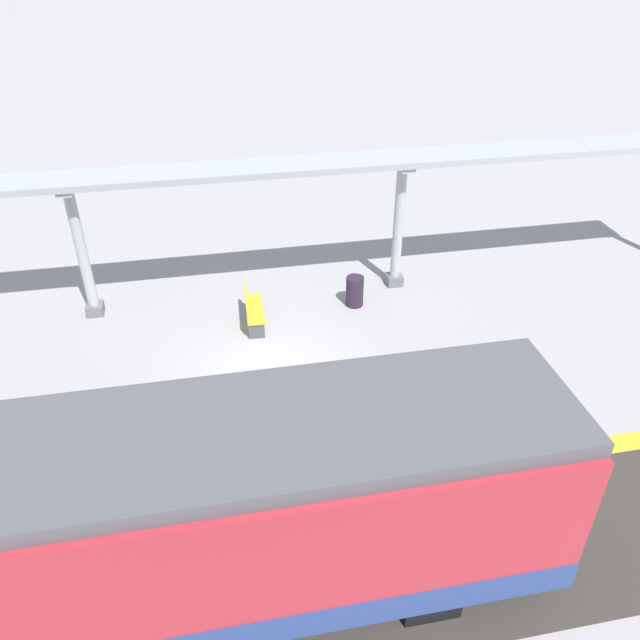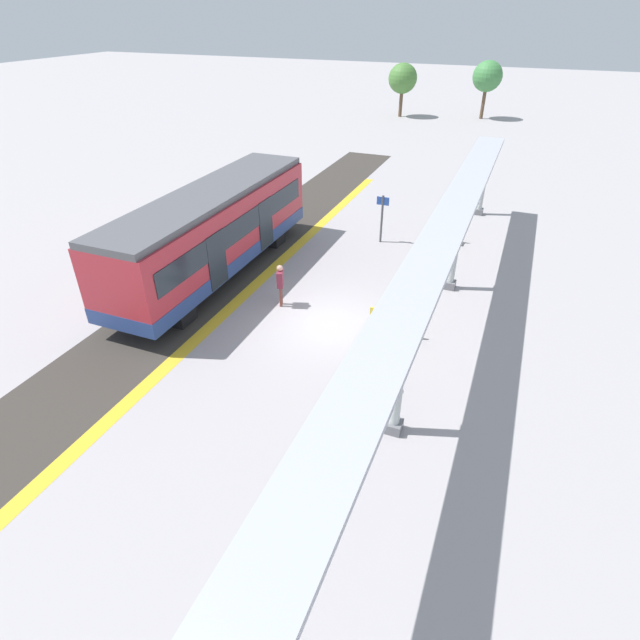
{
  "view_description": "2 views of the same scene",
  "coord_description": "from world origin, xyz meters",
  "px_view_note": "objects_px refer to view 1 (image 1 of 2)",
  "views": [
    {
      "loc": [
        -11.63,
        0.98,
        9.16
      ],
      "look_at": [
        -0.65,
        -1.15,
        1.78
      ],
      "focal_mm": 35.21,
      "sensor_mm": 36.0,
      "label": 1
    },
    {
      "loc": [
        5.29,
        -13.72,
        9.42
      ],
      "look_at": [
        0.93,
        -2.97,
        2.11
      ],
      "focal_mm": 28.35,
      "sensor_mm": 36.0,
      "label": 2
    }
  ],
  "objects_px": {
    "train_near_carriage": "(179,523)",
    "trash_bin": "(355,291)",
    "canopy_pillar_third": "(82,252)",
    "canopy_pillar_second": "(398,226)",
    "passenger_waiting_near_edge": "(249,399)",
    "bench_near_end": "(252,309)"
  },
  "relations": [
    {
      "from": "train_near_carriage",
      "to": "trash_bin",
      "type": "bearing_deg",
      "value": -29.59
    },
    {
      "from": "train_near_carriage",
      "to": "canopy_pillar_third",
      "type": "distance_m",
      "value": 9.26
    },
    {
      "from": "canopy_pillar_third",
      "to": "canopy_pillar_second",
      "type": "bearing_deg",
      "value": -90.0
    },
    {
      "from": "train_near_carriage",
      "to": "trash_bin",
      "type": "relative_size",
      "value": 13.21
    },
    {
      "from": "canopy_pillar_second",
      "to": "trash_bin",
      "type": "distance_m",
      "value": 2.18
    },
    {
      "from": "train_near_carriage",
      "to": "passenger_waiting_near_edge",
      "type": "height_order",
      "value": "train_near_carriage"
    },
    {
      "from": "canopy_pillar_third",
      "to": "passenger_waiting_near_edge",
      "type": "height_order",
      "value": "canopy_pillar_third"
    },
    {
      "from": "canopy_pillar_third",
      "to": "bench_near_end",
      "type": "xyz_separation_m",
      "value": [
        -1.27,
        -4.1,
        -1.41
      ]
    },
    {
      "from": "canopy_pillar_second",
      "to": "passenger_waiting_near_edge",
      "type": "relative_size",
      "value": 2.26
    },
    {
      "from": "train_near_carriage",
      "to": "canopy_pillar_third",
      "type": "bearing_deg",
      "value": 14.75
    },
    {
      "from": "bench_near_end",
      "to": "passenger_waiting_near_edge",
      "type": "distance_m",
      "value": 4.28
    },
    {
      "from": "canopy_pillar_third",
      "to": "trash_bin",
      "type": "distance_m",
      "value": 7.14
    },
    {
      "from": "bench_near_end",
      "to": "trash_bin",
      "type": "distance_m",
      "value": 2.87
    },
    {
      "from": "canopy_pillar_third",
      "to": "bench_near_end",
      "type": "height_order",
      "value": "canopy_pillar_third"
    },
    {
      "from": "canopy_pillar_third",
      "to": "bench_near_end",
      "type": "distance_m",
      "value": 4.52
    },
    {
      "from": "canopy_pillar_second",
      "to": "canopy_pillar_third",
      "type": "bearing_deg",
      "value": 90.0
    },
    {
      "from": "trash_bin",
      "to": "passenger_waiting_near_edge",
      "type": "xyz_separation_m",
      "value": [
        -4.61,
        3.3,
        0.58
      ]
    },
    {
      "from": "canopy_pillar_second",
      "to": "train_near_carriage",
      "type": "bearing_deg",
      "value": 146.23
    },
    {
      "from": "canopy_pillar_second",
      "to": "canopy_pillar_third",
      "type": "relative_size",
      "value": 1.0
    },
    {
      "from": "canopy_pillar_second",
      "to": "trash_bin",
      "type": "height_order",
      "value": "canopy_pillar_second"
    },
    {
      "from": "canopy_pillar_second",
      "to": "canopy_pillar_third",
      "type": "distance_m",
      "value": 8.34
    },
    {
      "from": "train_near_carriage",
      "to": "passenger_waiting_near_edge",
      "type": "bearing_deg",
      "value": -20.32
    }
  ]
}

